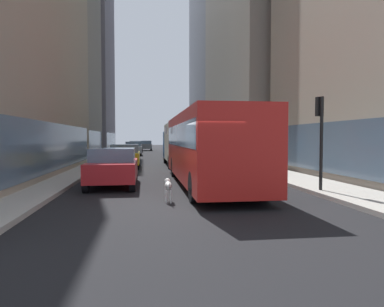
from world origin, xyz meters
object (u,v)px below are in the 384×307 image
car_silver_sedan (133,148)px  box_truck (181,143)px  transit_bus (207,144)px  traffic_light_near (320,127)px  pedestrian_with_handbag (264,156)px  car_red_coupe (113,167)px  dalmatian_dog (168,186)px  car_yellow_taxi (125,156)px  car_grey_wagon (146,145)px  car_white_van (189,151)px  car_black_suv (136,146)px

car_silver_sedan → box_truck: size_ratio=0.53×
transit_bus → traffic_light_near: traffic_light_near is taller
car_silver_sedan → pedestrian_with_handbag: 23.63m
box_truck → car_silver_sedan: bearing=103.8°
transit_bus → traffic_light_near: 4.77m
car_red_coupe → dalmatian_dog: (2.06, -3.93, -0.31)m
car_yellow_taxi → car_silver_sedan: 17.92m
car_grey_wagon → car_white_van: bearing=-80.6°
car_black_suv → traffic_light_near: size_ratio=1.34×
transit_bus → car_silver_sedan: bearing=98.4°
dalmatian_dog → pedestrian_with_handbag: pedestrian_with_handbag is taller
car_white_van → car_silver_sedan: same height
traffic_light_near → transit_bus: bearing=141.5°
transit_bus → traffic_light_near: size_ratio=3.39×
car_red_coupe → dalmatian_dog: 4.45m
dalmatian_dog → car_red_coupe: bearing=117.6°
car_grey_wagon → dalmatian_dog: 46.95m
car_white_van → car_silver_sedan: size_ratio=1.18×
car_yellow_taxi → pedestrian_with_handbag: bearing=-26.9°
car_yellow_taxi → box_truck: box_truck is taller
transit_bus → dalmatian_dog: 4.50m
car_grey_wagon → car_black_suv: (-1.60, -5.62, 0.00)m
car_black_suv → car_white_van: bearing=-73.2°
car_red_coupe → car_grey_wagon: bearing=87.9°
car_silver_sedan → traffic_light_near: bearing=-75.6°
transit_bus → car_yellow_taxi: size_ratio=2.90×
car_yellow_taxi → pedestrian_with_handbag: (8.29, -4.21, 0.19)m
car_grey_wagon → box_truck: 32.50m
car_black_suv → traffic_light_near: 41.16m
car_grey_wagon → traffic_light_near: 46.46m
transit_bus → pedestrian_with_handbag: size_ratio=6.82×
pedestrian_with_handbag → car_white_van: bearing=100.9°
transit_bus → car_white_van: transit_bus is taller
transit_bus → pedestrian_with_handbag: transit_bus is taller
box_truck → car_yellow_taxi: bearing=-158.1°
car_grey_wagon → car_red_coupe: (-1.60, -43.01, 0.00)m
car_grey_wagon → car_red_coupe: same height
car_grey_wagon → car_yellow_taxi: bearing=-92.7°
car_black_suv → box_truck: (4.00, -26.78, 0.84)m
transit_bus → car_grey_wagon: bearing=93.2°
car_black_suv → traffic_light_near: bearing=-79.2°
car_grey_wagon → car_yellow_taxi: 34.04m
transit_bus → car_black_suv: bearing=96.1°
box_truck → traffic_light_near: (3.70, -13.63, 0.77)m
box_truck → car_white_van: bearing=79.0°
traffic_light_near → car_black_suv: bearing=100.8°
car_white_van → traffic_light_near: size_ratio=1.37×
box_truck → pedestrian_with_handbag: box_truck is taller
transit_bus → car_white_van: bearing=85.2°
transit_bus → car_silver_sedan: transit_bus is taller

